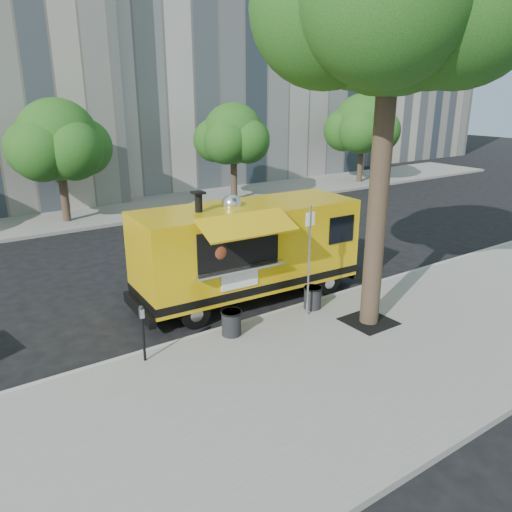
# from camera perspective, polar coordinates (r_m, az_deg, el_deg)

# --- Properties ---
(ground) EXTENTS (120.00, 120.00, 0.00)m
(ground) POSITION_cam_1_polar(r_m,az_deg,el_deg) (14.00, -3.21, -6.55)
(ground) COLOR black
(ground) RESTS_ON ground
(sidewalk) EXTENTS (60.00, 6.00, 0.15)m
(sidewalk) POSITION_cam_1_polar(r_m,az_deg,el_deg) (11.13, 7.90, -13.29)
(sidewalk) COLOR gray
(sidewalk) RESTS_ON ground
(curb) EXTENTS (60.00, 0.14, 0.16)m
(curb) POSITION_cam_1_polar(r_m,az_deg,el_deg) (13.25, -1.10, -7.66)
(curb) COLOR #999993
(curb) RESTS_ON ground
(far_sidewalk) EXTENTS (60.00, 5.00, 0.15)m
(far_sidewalk) POSITION_cam_1_polar(r_m,az_deg,el_deg) (25.91, -19.05, 4.35)
(far_sidewalk) COLOR gray
(far_sidewalk) RESTS_ON ground
(building_mid) EXTENTS (20.00, 14.00, 20.00)m
(building_mid) POSITION_cam_1_polar(r_m,az_deg,el_deg) (38.85, -6.37, 24.28)
(building_mid) COLOR #ACA6A1
(building_mid) RESTS_ON ground
(building_right) EXTENTS (16.00, 12.00, 16.00)m
(building_right) POSITION_cam_1_polar(r_m,az_deg,el_deg) (50.57, 12.58, 20.29)
(building_right) COLOR #B6AB97
(building_right) RESTS_ON ground
(tree_well) EXTENTS (1.20, 1.20, 0.02)m
(tree_well) POSITION_cam_1_polar(r_m,az_deg,el_deg) (13.48, 12.74, -7.29)
(tree_well) COLOR black
(tree_well) RESTS_ON sidewalk
(far_tree_b) EXTENTS (3.60, 3.60, 5.50)m
(far_tree_b) POSITION_cam_1_polar(r_m,az_deg,el_deg) (24.32, -21.74, 12.22)
(far_tree_b) COLOR #33261C
(far_tree_b) RESTS_ON far_sidewalk
(far_tree_c) EXTENTS (3.24, 3.24, 5.21)m
(far_tree_c) POSITION_cam_1_polar(r_m,az_deg,el_deg) (27.54, -2.61, 13.78)
(far_tree_c) COLOR #33261C
(far_tree_c) RESTS_ON far_sidewalk
(far_tree_d) EXTENTS (3.78, 3.78, 5.64)m
(far_tree_d) POSITION_cam_1_polar(r_m,az_deg,el_deg) (34.03, 12.10, 14.56)
(far_tree_d) COLOR #33261C
(far_tree_d) RESTS_ON far_sidewalk
(sign_post) EXTENTS (0.28, 0.06, 3.00)m
(sign_post) POSITION_cam_1_polar(r_m,az_deg,el_deg) (13.00, 6.08, 0.14)
(sign_post) COLOR silver
(sign_post) RESTS_ON sidewalk
(parking_meter) EXTENTS (0.11, 0.11, 1.33)m
(parking_meter) POSITION_cam_1_polar(r_m,az_deg,el_deg) (11.29, -12.84, -7.88)
(parking_meter) COLOR black
(parking_meter) RESTS_ON sidewalk
(food_truck) EXTENTS (6.91, 3.33, 3.36)m
(food_truck) POSITION_cam_1_polar(r_m,az_deg,el_deg) (14.32, -1.01, 0.83)
(food_truck) COLOR #DCAD0B
(food_truck) RESTS_ON ground
(trash_bin_left) EXTENTS (0.52, 0.52, 0.63)m
(trash_bin_left) POSITION_cam_1_polar(r_m,az_deg,el_deg) (12.37, -2.83, -7.57)
(trash_bin_left) COLOR black
(trash_bin_left) RESTS_ON sidewalk
(trash_bin_right) EXTENTS (0.51, 0.51, 0.62)m
(trash_bin_right) POSITION_cam_1_polar(r_m,az_deg,el_deg) (13.90, 6.48, -4.67)
(trash_bin_right) COLOR black
(trash_bin_right) RESTS_ON sidewalk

